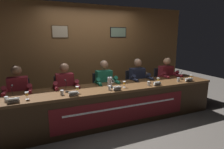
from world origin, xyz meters
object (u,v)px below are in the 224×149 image
Objects in this scene: nameplate_far_left at (13,100)px; microphone_far_right at (181,76)px; panelist_far_left at (18,92)px; microphone_far_left at (12,94)px; water_cup_far_left at (6,99)px; juice_glass_right at (158,80)px; microphone_right at (149,80)px; juice_glass_far_right at (191,77)px; chair_far_right at (162,85)px; water_cup_far_right at (178,80)px; panelist_far_right at (168,77)px; water_pitcher_central at (110,82)px; microphone_left at (66,88)px; conference_table at (115,98)px; water_cup_center at (110,88)px; juice_glass_center at (124,83)px; panelist_center at (105,83)px; nameplate_center at (117,88)px; water_cup_left at (62,93)px; chair_far_left at (20,103)px; microphone_center at (111,84)px; chair_center at (102,93)px; chair_right at (134,89)px; juice_glass_far_left at (27,94)px; water_cup_right at (149,84)px; nameplate_left at (73,94)px; juice_glass_left at (77,88)px; nameplate_right at (157,84)px; panelist_right at (139,80)px; panelist_left at (66,87)px; nameplate_far_right at (189,80)px; chair_left at (65,97)px.

nameplate_far_left is 0.82× the size of microphone_far_right.
panelist_far_left reaches higher than microphone_far_left.
water_cup_far_left is 2.92m from juice_glass_right.
microphone_right is 1.74× the size of juice_glass_far_right.
chair_far_right reaches higher than juice_glass_far_right.
water_cup_far_right is at bearing -2.37° from microphone_far_left.
panelist_far_right reaches higher than water_pitcher_central.
conference_table is at bearing -6.76° from microphone_left.
chair_far_right is (1.92, 0.82, -0.34)m from water_cup_center.
microphone_far_left reaches higher than juice_glass_center.
panelist_far_left is at bearing 170.62° from juice_glass_far_right.
microphone_right is at bearing 4.86° from conference_table.
panelist_center is 0.71m from nameplate_center.
microphone_right is (1.91, 0.13, 0.04)m from water_cup_left.
microphone_center is (1.72, -0.65, 0.38)m from chair_far_left.
water_cup_left is at bearing -173.08° from microphone_center.
microphone_far_right is (2.73, -0.02, 0.00)m from microphone_left.
chair_center is 7.35× the size of juice_glass_far_right.
panelist_far_left is at bearing 169.91° from water_cup_far_right.
chair_right is (2.78, 0.79, -0.34)m from water_cup_far_left.
microphone_left is 2.54× the size of water_cup_center.
juice_glass_center is 0.14× the size of chair_far_right.
juice_glass_far_right is at bearing -2.83° from conference_table.
microphone_center is (1.55, 0.14, -0.01)m from juice_glass_far_left.
nameplate_center is 0.77m from water_cup_right.
panelist_far_right is at bearing 9.95° from juice_glass_far_left.
panelist_center reaches higher than water_cup_far_left.
water_cup_left is at bearing 142.84° from nameplate_left.
chair_center is 1.00× the size of chair_right.
water_cup_far_left is at bearing 178.91° from water_cup_center.
juice_glass_right is at bearing -10.45° from water_pitcher_central.
water_cup_far_left is at bearing -98.73° from chair_far_left.
juice_glass_left is at bearing -176.81° from microphone_far_right.
nameplate_right is 0.68m from water_cup_far_right.
microphone_far_right reaches higher than juice_glass_far_right.
panelist_far_left is 5.73× the size of microphone_right.
juice_glass_right is at bearing -75.73° from panelist_right.
panelist_right reaches higher than juice_glass_far_right.
nameplate_far_left is at bearing -174.42° from conference_table.
panelist_left is 0.88m from panelist_center.
nameplate_far_left is at bearing -161.56° from chair_right.
water_cup_far_left is 1.13m from juice_glass_left.
chair_far_right is at bearing 38.81° from water_cup_right.
chair_far_right is (1.57, 0.76, -0.39)m from juice_glass_center.
panelist_far_right reaches higher than nameplate_far_right.
juice_glass_far_right is at bearing -0.34° from water_cup_far_left.
panelist_far_left is 3.60m from microphone_far_right.
nameplate_left is 1.61m from water_cup_right.
nameplate_far_right is at bearing -18.38° from chair_left.
microphone_far_right is at bearing 4.63° from juice_glass_center.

